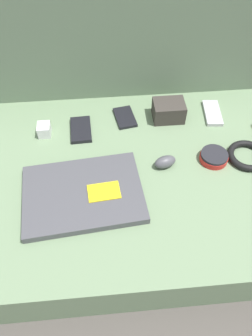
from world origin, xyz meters
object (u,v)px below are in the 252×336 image
laptop (83,194)px  speaker_puck (214,157)px  phone_black (81,130)px  charger_brick (44,130)px  computer_mouse (165,162)px  phone_small (125,117)px  camera_pouch (169,111)px  phone_silver (212,113)px

laptop → speaker_puck: same height
phone_black → charger_brick: 0.12m
computer_mouse → phone_black: computer_mouse is taller
laptop → phone_black: laptop is taller
phone_black → laptop: bearing=-91.1°
phone_small → charger_brick: charger_brick is taller
computer_mouse → camera_pouch: size_ratio=0.72×
laptop → phone_small: (0.15, 0.31, -0.01)m
phone_black → phone_small: (0.15, 0.05, -0.00)m
speaker_puck → camera_pouch: camera_pouch is taller
phone_black → camera_pouch: 0.31m
computer_mouse → speaker_puck: computer_mouse is taller
phone_silver → camera_pouch: 0.16m
laptop → phone_silver: bearing=29.1°
computer_mouse → phone_small: (-0.10, 0.22, -0.01)m
phone_black → phone_small: 0.16m
phone_silver → camera_pouch: camera_pouch is taller
speaker_puck → phone_small: (-0.26, 0.21, -0.01)m
camera_pouch → charger_brick: 0.42m
speaker_puck → camera_pouch: 0.23m
laptop → speaker_puck: (0.40, 0.10, 0.00)m
phone_black → camera_pouch: size_ratio=1.13×
computer_mouse → phone_silver: (0.21, 0.22, -0.01)m
phone_silver → phone_small: 0.31m
laptop → speaker_puck: bearing=9.0°
charger_brick → speaker_puck: bearing=-16.9°
laptop → phone_silver: 0.55m
phone_small → charger_brick: 0.28m
laptop → phone_small: 0.35m
phone_black → computer_mouse: bearing=-37.0°
phone_black → phone_small: size_ratio=1.06×
laptop → charger_brick: charger_brick is taller
speaker_puck → phone_black: size_ratio=0.73×
camera_pouch → phone_small: bearing=176.5°
speaker_puck → charger_brick: bearing=163.1°
speaker_puck → phone_silver: speaker_puck is taller
computer_mouse → camera_pouch: (0.05, 0.21, 0.01)m
phone_black → charger_brick: charger_brick is taller
phone_silver → camera_pouch: bearing=-173.3°
phone_black → charger_brick: size_ratio=2.52×
laptop → computer_mouse: (0.25, 0.09, 0.01)m
computer_mouse → charger_brick: bearing=139.6°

